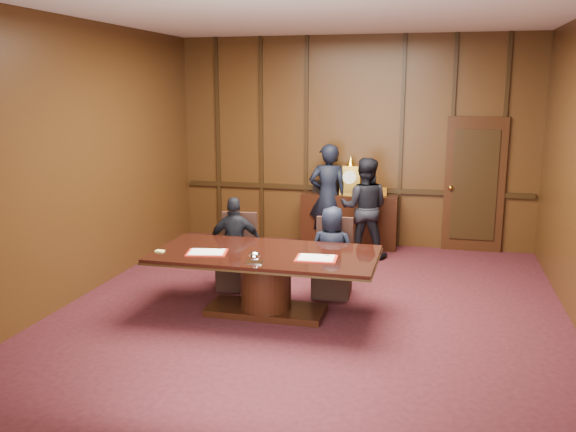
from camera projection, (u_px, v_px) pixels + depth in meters
The scene contains 13 objects.
room at pixel (319, 169), 7.05m from camera, with size 7.00×7.04×3.50m.
sideboard at pixel (349, 218), 10.29m from camera, with size 1.60×0.45×1.54m.
conference_table at pixel (266, 273), 7.20m from camera, with size 2.62×1.32×0.76m.
folder_left at pixel (207, 252), 7.11m from camera, with size 0.52×0.42×0.02m.
folder_right at pixel (316, 258), 6.86m from camera, with size 0.48×0.36×0.02m.
inkstand at pixel (254, 258), 6.71m from camera, with size 0.20×0.14×0.12m.
notepad at pixel (160, 251), 7.17m from camera, with size 0.10×0.07×0.01m, color #FEFF7C.
chair_left at pixel (237, 266), 8.23m from camera, with size 0.53×0.53×0.99m.
chair_right at pixel (332, 273), 7.92m from camera, with size 0.50×0.50×0.99m.
signatory_left at pixel (235, 243), 8.09m from camera, with size 0.73×0.30×1.25m, color black.
signatory_right at pixel (332, 252), 7.79m from camera, with size 0.58×0.38×1.18m, color black.
witness_left at pixel (328, 196), 10.14m from camera, with size 0.64×0.42×1.75m, color black.
witness_right at pixel (364, 208), 9.58m from camera, with size 0.77×0.60×1.59m, color black.
Camera 1 is at (1.40, -6.75, 2.66)m, focal length 38.00 mm.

